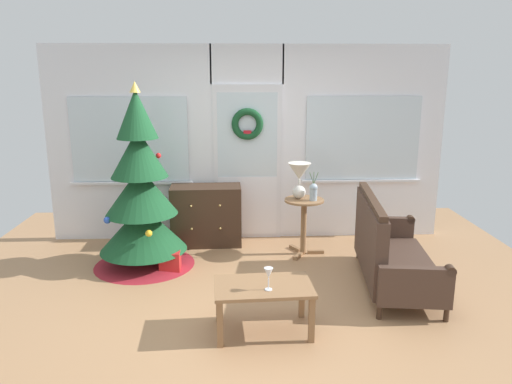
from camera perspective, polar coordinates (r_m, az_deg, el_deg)
The scene contains 11 objects.
ground_plane at distance 4.90m, azimuth -0.32°, elevation -13.01°, with size 6.76×6.76×0.00m, color #AD7F56.
back_wall_with_door at distance 6.52m, azimuth -1.02°, elevation 5.62°, with size 5.20×0.19×2.55m.
christmas_tree at distance 5.75m, azimuth -13.15°, elevation -0.95°, with size 1.16×1.16×2.11m.
dresser_cabinet at distance 6.43m, azimuth -5.78°, elevation -2.71°, with size 0.91×0.46×0.78m.
settee_sofa at distance 5.37m, azimuth 14.97°, elevation -6.65°, with size 0.89×1.71×0.96m.
side_table at distance 6.05m, azimuth 5.56°, elevation -2.71°, with size 0.50×0.48×0.70m.
table_lamp at distance 5.96m, azimuth 5.04°, elevation 1.89°, with size 0.28×0.28×0.44m.
flower_vase at distance 5.92m, azimuth 6.67°, elevation 0.12°, with size 0.11×0.10×0.35m.
coffee_table at distance 4.31m, azimuth 0.85°, elevation -11.50°, with size 0.87×0.56×0.43m.
wine_glass at distance 4.14m, azimuth 1.46°, elevation -9.46°, with size 0.08×0.08×0.20m.
gift_box at distance 5.73m, azimuth -9.91°, elevation -7.86°, with size 0.23×0.21×0.23m, color red.
Camera 1 is at (-0.16, -4.37, 2.21)m, focal length 34.54 mm.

